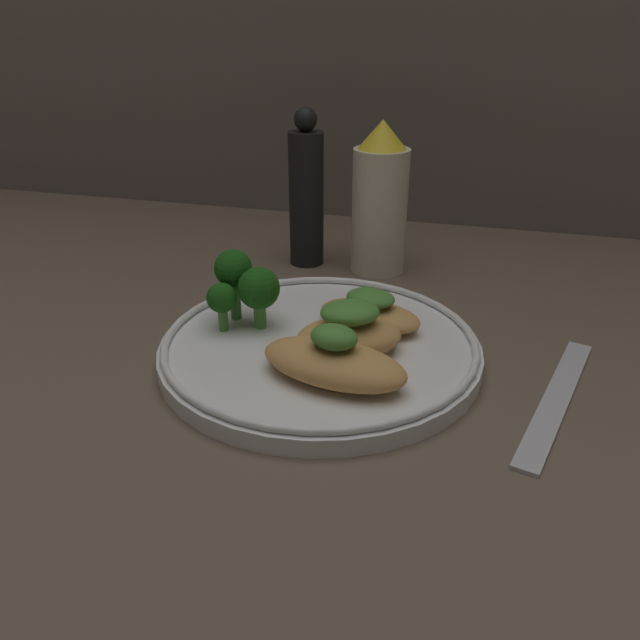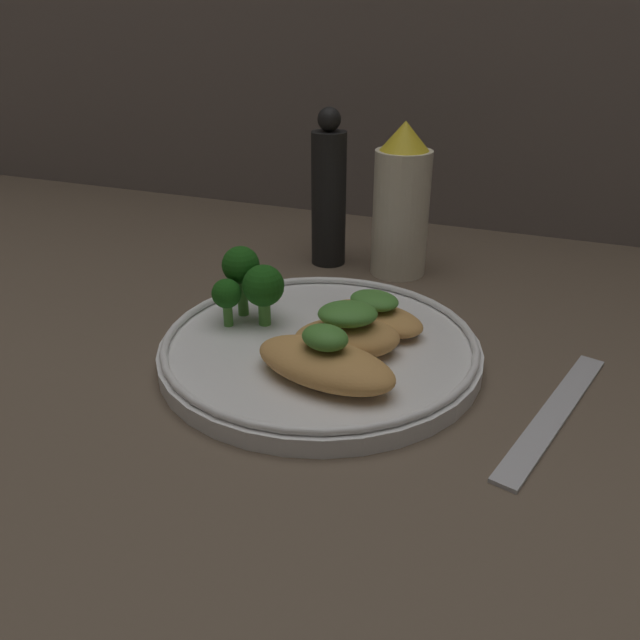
{
  "view_description": "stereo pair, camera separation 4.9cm",
  "coord_description": "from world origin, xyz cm",
  "px_view_note": "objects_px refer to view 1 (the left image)",
  "views": [
    {
      "loc": [
        11.5,
        -42.49,
        25.24
      ],
      "look_at": [
        0.0,
        0.0,
        3.4
      ],
      "focal_mm": 35.0,
      "sensor_mm": 36.0,
      "label": 1
    },
    {
      "loc": [
        16.16,
        -40.95,
        25.24
      ],
      "look_at": [
        0.0,
        0.0,
        3.4
      ],
      "focal_mm": 35.0,
      "sensor_mm": 36.0,
      "label": 2
    }
  ],
  "objects_px": {
    "plate": "(320,347)",
    "pepper_grinder": "(306,195)",
    "broccoli_bunch": "(243,285)",
    "sauce_bottle": "(380,201)"
  },
  "relations": [
    {
      "from": "plate",
      "to": "pepper_grinder",
      "type": "xyz_separation_m",
      "value": [
        -0.07,
        0.2,
        0.07
      ]
    },
    {
      "from": "plate",
      "to": "broccoli_bunch",
      "type": "xyz_separation_m",
      "value": [
        -0.07,
        0.01,
        0.04
      ]
    },
    {
      "from": "broccoli_bunch",
      "to": "pepper_grinder",
      "type": "height_order",
      "value": "pepper_grinder"
    },
    {
      "from": "plate",
      "to": "sauce_bottle",
      "type": "relative_size",
      "value": 1.63
    },
    {
      "from": "broccoli_bunch",
      "to": "plate",
      "type": "bearing_deg",
      "value": -11.37
    },
    {
      "from": "plate",
      "to": "broccoli_bunch",
      "type": "distance_m",
      "value": 0.08
    },
    {
      "from": "broccoli_bunch",
      "to": "sauce_bottle",
      "type": "relative_size",
      "value": 0.4
    },
    {
      "from": "sauce_bottle",
      "to": "pepper_grinder",
      "type": "height_order",
      "value": "pepper_grinder"
    },
    {
      "from": "sauce_bottle",
      "to": "pepper_grinder",
      "type": "bearing_deg",
      "value": -180.0
    },
    {
      "from": "sauce_bottle",
      "to": "broccoli_bunch",
      "type": "bearing_deg",
      "value": -112.68
    }
  ]
}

